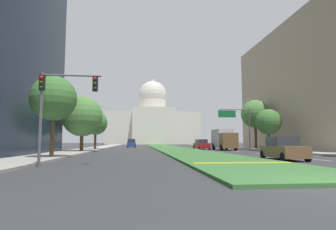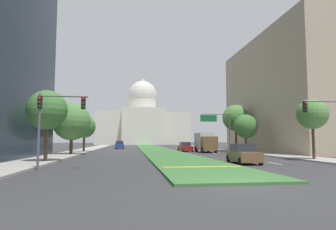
{
  "view_description": "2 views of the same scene",
  "coord_description": "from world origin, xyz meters",
  "px_view_note": "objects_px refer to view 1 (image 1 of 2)",
  "views": [
    {
      "loc": [
        -5.86,
        -7.92,
        1.4
      ],
      "look_at": [
        -1.63,
        32.61,
        5.2
      ],
      "focal_mm": 29.74,
      "sensor_mm": 36.0,
      "label": 1
    },
    {
      "loc": [
        -5.07,
        -12.74,
        2.08
      ],
      "look_at": [
        1.76,
        40.05,
        6.59
      ],
      "focal_mm": 31.06,
      "sensor_mm": 36.0,
      "label": 2
    }
  ],
  "objects_px": {
    "street_tree_left_mid": "(82,116)",
    "street_tree_left_near": "(54,99)",
    "box_truck_delivery": "(224,139)",
    "sedan_midblock": "(201,145)",
    "street_tree_right_mid": "(268,122)",
    "street_tree_left_far": "(96,123)",
    "sedan_lead_stopped": "(283,149)",
    "overhead_guide_sign": "(238,120)",
    "traffic_light_near_left": "(57,97)",
    "capitol_building": "(153,123)",
    "street_tree_right_far": "(255,114)",
    "sedan_distant": "(132,143)"
  },
  "relations": [
    {
      "from": "street_tree_left_mid",
      "to": "street_tree_left_near",
      "type": "bearing_deg",
      "value": -88.38
    },
    {
      "from": "box_truck_delivery",
      "to": "sedan_midblock",
      "type": "bearing_deg",
      "value": 131.6
    },
    {
      "from": "street_tree_right_mid",
      "to": "street_tree_left_far",
      "type": "height_order",
      "value": "street_tree_left_far"
    },
    {
      "from": "sedan_lead_stopped",
      "to": "box_truck_delivery",
      "type": "relative_size",
      "value": 0.72
    },
    {
      "from": "overhead_guide_sign",
      "to": "sedan_midblock",
      "type": "relative_size",
      "value": 1.42
    },
    {
      "from": "street_tree_left_far",
      "to": "traffic_light_near_left",
      "type": "bearing_deg",
      "value": -85.47
    },
    {
      "from": "sedan_midblock",
      "to": "box_truck_delivery",
      "type": "xyz_separation_m",
      "value": [
        2.78,
        -3.13,
        0.9
      ]
    },
    {
      "from": "street_tree_left_mid",
      "to": "box_truck_delivery",
      "type": "xyz_separation_m",
      "value": [
        20.19,
        5.79,
        -2.83
      ]
    },
    {
      "from": "street_tree_right_mid",
      "to": "sedan_midblock",
      "type": "height_order",
      "value": "street_tree_right_mid"
    },
    {
      "from": "capitol_building",
      "to": "street_tree_right_mid",
      "type": "bearing_deg",
      "value": -81.55
    },
    {
      "from": "street_tree_right_far",
      "to": "box_truck_delivery",
      "type": "distance_m",
      "value": 7.63
    },
    {
      "from": "street_tree_left_mid",
      "to": "capitol_building",
      "type": "bearing_deg",
      "value": 81.29
    },
    {
      "from": "box_truck_delivery",
      "to": "overhead_guide_sign",
      "type": "bearing_deg",
      "value": 3.91
    },
    {
      "from": "overhead_guide_sign",
      "to": "street_tree_left_mid",
      "type": "bearing_deg",
      "value": -165.25
    },
    {
      "from": "street_tree_left_far",
      "to": "overhead_guide_sign",
      "type": "bearing_deg",
      "value": -6.32
    },
    {
      "from": "street_tree_right_far",
      "to": "sedan_distant",
      "type": "relative_size",
      "value": 1.85
    },
    {
      "from": "street_tree_left_near",
      "to": "street_tree_right_mid",
      "type": "xyz_separation_m",
      "value": [
        25.08,
        14.88,
        -0.67
      ]
    },
    {
      "from": "traffic_light_near_left",
      "to": "street_tree_right_mid",
      "type": "distance_m",
      "value": 31.61
    },
    {
      "from": "overhead_guide_sign",
      "to": "street_tree_right_mid",
      "type": "xyz_separation_m",
      "value": [
        2.84,
        -4.37,
        -0.53
      ]
    },
    {
      "from": "street_tree_left_near",
      "to": "street_tree_right_mid",
      "type": "height_order",
      "value": "street_tree_left_near"
    },
    {
      "from": "traffic_light_near_left",
      "to": "street_tree_left_far",
      "type": "distance_m",
      "value": 28.83
    },
    {
      "from": "box_truck_delivery",
      "to": "street_tree_right_far",
      "type": "bearing_deg",
      "value": 18.84
    },
    {
      "from": "street_tree_right_far",
      "to": "sedan_distant",
      "type": "distance_m",
      "value": 28.1
    },
    {
      "from": "street_tree_right_far",
      "to": "street_tree_left_near",
      "type": "bearing_deg",
      "value": -140.74
    },
    {
      "from": "overhead_guide_sign",
      "to": "sedan_midblock",
      "type": "xyz_separation_m",
      "value": [
        -5.2,
        2.97,
        -3.85
      ]
    },
    {
      "from": "sedan_distant",
      "to": "overhead_guide_sign",
      "type": "bearing_deg",
      "value": -49.94
    },
    {
      "from": "box_truck_delivery",
      "to": "street_tree_left_far",
      "type": "bearing_deg",
      "value": 172.44
    },
    {
      "from": "capitol_building",
      "to": "sedan_midblock",
      "type": "distance_m",
      "value": 76.8
    },
    {
      "from": "capitol_building",
      "to": "sedan_midblock",
      "type": "bearing_deg",
      "value": -86.72
    },
    {
      "from": "sedan_lead_stopped",
      "to": "traffic_light_near_left",
      "type": "bearing_deg",
      "value": -165.64
    },
    {
      "from": "sedan_midblock",
      "to": "sedan_distant",
      "type": "height_order",
      "value": "sedan_distant"
    },
    {
      "from": "overhead_guide_sign",
      "to": "street_tree_left_near",
      "type": "height_order",
      "value": "street_tree_left_near"
    },
    {
      "from": "street_tree_left_mid",
      "to": "street_tree_left_far",
      "type": "relative_size",
      "value": 1.17
    },
    {
      "from": "street_tree_left_mid",
      "to": "box_truck_delivery",
      "type": "relative_size",
      "value": 1.1
    },
    {
      "from": "street_tree_left_far",
      "to": "street_tree_left_near",
      "type": "bearing_deg",
      "value": -90.04
    },
    {
      "from": "sedan_lead_stopped",
      "to": "sedan_midblock",
      "type": "xyz_separation_m",
      "value": [
        -0.34,
        25.39,
        -0.02
      ]
    },
    {
      "from": "street_tree_left_near",
      "to": "overhead_guide_sign",
      "type": "bearing_deg",
      "value": 40.88
    },
    {
      "from": "sedan_lead_stopped",
      "to": "overhead_guide_sign",
      "type": "bearing_deg",
      "value": 77.75
    },
    {
      "from": "street_tree_left_near",
      "to": "sedan_lead_stopped",
      "type": "distance_m",
      "value": 18.1
    },
    {
      "from": "street_tree_left_mid",
      "to": "street_tree_right_mid",
      "type": "relative_size",
      "value": 1.19
    },
    {
      "from": "street_tree_right_mid",
      "to": "capitol_building",
      "type": "bearing_deg",
      "value": 98.45
    },
    {
      "from": "street_tree_right_far",
      "to": "overhead_guide_sign",
      "type": "bearing_deg",
      "value": -152.39
    },
    {
      "from": "street_tree_right_mid",
      "to": "street_tree_right_far",
      "type": "height_order",
      "value": "street_tree_right_far"
    },
    {
      "from": "traffic_light_near_left",
      "to": "capitol_building",
      "type": "bearing_deg",
      "value": 84.38
    },
    {
      "from": "street_tree_right_mid",
      "to": "box_truck_delivery",
      "type": "relative_size",
      "value": 0.93
    },
    {
      "from": "street_tree_left_mid",
      "to": "box_truck_delivery",
      "type": "distance_m",
      "value": 21.19
    },
    {
      "from": "traffic_light_near_left",
      "to": "street_tree_right_mid",
      "type": "bearing_deg",
      "value": 43.88
    },
    {
      "from": "street_tree_left_near",
      "to": "sedan_lead_stopped",
      "type": "xyz_separation_m",
      "value": [
        17.37,
        -3.17,
        -3.96
      ]
    },
    {
      "from": "street_tree_left_far",
      "to": "sedan_lead_stopped",
      "type": "xyz_separation_m",
      "value": [
        17.36,
        -24.88,
        -3.37
      ]
    },
    {
      "from": "street_tree_right_far",
      "to": "sedan_lead_stopped",
      "type": "bearing_deg",
      "value": -109.27
    }
  ]
}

